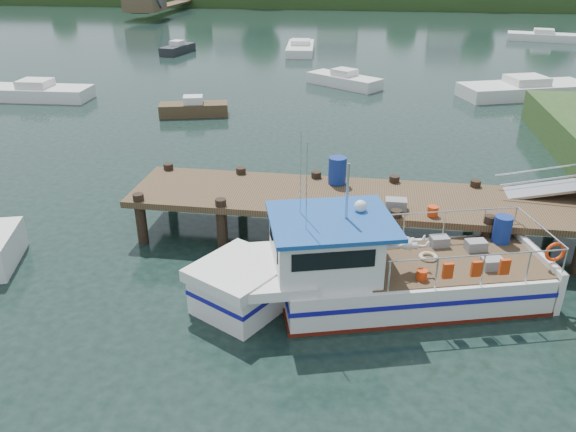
# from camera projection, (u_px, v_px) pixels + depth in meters

# --- Properties ---
(ground_plane) EXTENTS (160.00, 160.00, 0.00)m
(ground_plane) POSITION_uv_depth(u_px,v_px,m) (327.00, 235.00, 17.59)
(ground_plane) COLOR black
(dock) EXTENTS (16.60, 3.00, 4.78)m
(dock) POSITION_uv_depth(u_px,v_px,m) (560.00, 180.00, 15.74)
(dock) COLOR #473522
(dock) RESTS_ON ground
(lobster_boat) EXTENTS (9.16, 4.76, 4.44)m
(lobster_boat) POSITION_uv_depth(u_px,v_px,m) (368.00, 273.00, 14.00)
(lobster_boat) COLOR silver
(lobster_boat) RESTS_ON ground
(moored_rowboat) EXTENTS (3.80, 2.12, 1.05)m
(moored_rowboat) POSITION_uv_depth(u_px,v_px,m) (194.00, 108.00, 30.05)
(moored_rowboat) COLOR #473522
(moored_rowboat) RESTS_ON ground
(moored_far) EXTENTS (6.83, 3.48, 1.11)m
(moored_far) POSITION_uv_depth(u_px,v_px,m) (543.00, 36.00, 54.60)
(moored_far) COLOR silver
(moored_far) RESTS_ON ground
(moored_a) EXTENTS (6.43, 2.47, 1.17)m
(moored_a) POSITION_uv_depth(u_px,v_px,m) (37.00, 92.00, 33.29)
(moored_a) COLOR silver
(moored_a) RESTS_ON ground
(moored_b) EXTENTS (5.11, 4.26, 1.11)m
(moored_b) POSITION_uv_depth(u_px,v_px,m) (344.00, 80.00, 36.47)
(moored_b) COLOR silver
(moored_b) RESTS_ON ground
(moored_c) EXTENTS (8.26, 5.18, 1.23)m
(moored_c) POSITION_uv_depth(u_px,v_px,m) (525.00, 89.00, 33.86)
(moored_c) COLOR silver
(moored_c) RESTS_ON ground
(moored_d) EXTENTS (2.78, 6.67, 1.10)m
(moored_d) POSITION_uv_depth(u_px,v_px,m) (300.00, 48.00, 48.25)
(moored_d) COLOR silver
(moored_d) RESTS_ON ground
(moored_e) EXTENTS (2.10, 4.07, 1.07)m
(moored_e) POSITION_uv_depth(u_px,v_px,m) (178.00, 49.00, 48.00)
(moored_e) COLOR black
(moored_e) RESTS_ON ground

